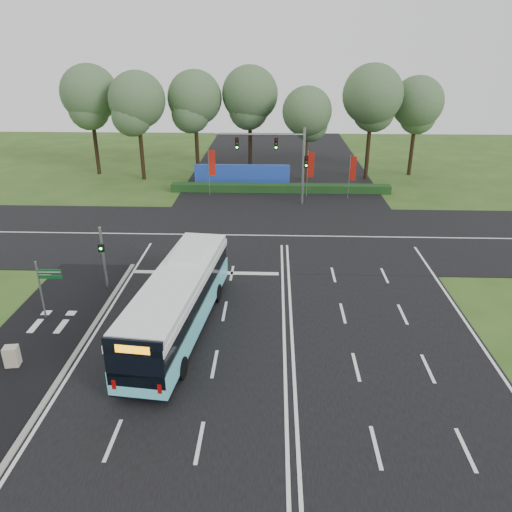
{
  "coord_description": "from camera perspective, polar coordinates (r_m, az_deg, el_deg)",
  "views": [
    {
      "loc": [
        -0.64,
        -24.39,
        13.9
      ],
      "look_at": [
        -1.61,
        2.0,
        2.57
      ],
      "focal_mm": 35.0,
      "sensor_mm": 36.0,
      "label": 1
    }
  ],
  "objects": [
    {
      "name": "road_cross",
      "position": [
        38.95,
        2.92,
        2.31
      ],
      "size": [
        120.0,
        14.0,
        0.05
      ],
      "primitive_type": "cube",
      "color": "black",
      "rests_on": "ground"
    },
    {
      "name": "street_sign",
      "position": [
        28.76,
        -22.96,
        -2.8
      ],
      "size": [
        1.33,
        0.12,
        3.4
      ],
      "rotation": [
        0.0,
        0.0,
        0.03
      ],
      "color": "gray",
      "rests_on": "ground"
    },
    {
      "name": "banner_flag_right",
      "position": [
        48.45,
        10.92,
        9.53
      ],
      "size": [
        0.58,
        0.29,
        4.25
      ],
      "rotation": [
        0.0,
        0.0,
        -0.42
      ],
      "color": "gray",
      "rests_on": "ground"
    },
    {
      "name": "bike_path",
      "position": [
        28.12,
        -23.45,
        -8.49
      ],
      "size": [
        5.0,
        18.0,
        0.06
      ],
      "primitive_type": "cube",
      "color": "black",
      "rests_on": "ground"
    },
    {
      "name": "hedge",
      "position": [
        50.72,
        2.78,
        7.75
      ],
      "size": [
        22.0,
        1.2,
        0.8
      ],
      "primitive_type": "cube",
      "color": "#143312",
      "rests_on": "ground"
    },
    {
      "name": "banner_flag_mid",
      "position": [
        48.54,
        6.18,
        10.05
      ],
      "size": [
        0.63,
        0.3,
        4.53
      ],
      "rotation": [
        0.0,
        0.0,
        -0.4
      ],
      "color": "gray",
      "rests_on": "ground"
    },
    {
      "name": "road_main",
      "position": [
        28.07,
        3.16,
        -6.46
      ],
      "size": [
        20.0,
        120.0,
        0.04
      ],
      "primitive_type": "cube",
      "color": "black",
      "rests_on": "ground"
    },
    {
      "name": "kerb_strip",
      "position": [
        27.18,
        -18.83,
        -8.8
      ],
      "size": [
        0.25,
        18.0,
        0.12
      ],
      "primitive_type": "cube",
      "color": "gray",
      "rests_on": "ground"
    },
    {
      "name": "city_bus",
      "position": [
        25.83,
        -8.8,
        -5.1
      ],
      "size": [
        3.89,
        12.44,
        3.51
      ],
      "rotation": [
        0.0,
        0.0,
        -0.11
      ],
      "color": "#65DEEA",
      "rests_on": "ground"
    },
    {
      "name": "eucalyptus_row",
      "position": [
        55.65,
        -1.21,
        17.58
      ],
      "size": [
        41.39,
        9.26,
        12.09
      ],
      "color": "black",
      "rests_on": "ground"
    },
    {
      "name": "utility_cabinet",
      "position": [
        26.12,
        -26.13,
        -10.29
      ],
      "size": [
        0.69,
        0.6,
        1.04
      ],
      "primitive_type": "cube",
      "rotation": [
        0.0,
        0.0,
        0.14
      ],
      "color": "#BCAE97",
      "rests_on": "ground"
    },
    {
      "name": "ground",
      "position": [
        28.08,
        3.16,
        -6.5
      ],
      "size": [
        120.0,
        120.0,
        0.0
      ],
      "primitive_type": "plane",
      "color": "#2C4F1A",
      "rests_on": "ground"
    },
    {
      "name": "traffic_light_gantry",
      "position": [
        45.84,
        3.19,
        11.55
      ],
      "size": [
        8.41,
        0.28,
        7.0
      ],
      "color": "gray",
      "rests_on": "ground"
    },
    {
      "name": "pedestrian_signal",
      "position": [
        31.18,
        -17.08,
        0.03
      ],
      "size": [
        0.32,
        0.44,
        3.97
      ],
      "rotation": [
        0.0,
        0.0,
        -0.02
      ],
      "color": "gray",
      "rests_on": "ground"
    },
    {
      "name": "banner_flag_left",
      "position": [
        48.89,
        -5.14,
        10.24
      ],
      "size": [
        0.68,
        0.13,
        4.6
      ],
      "rotation": [
        0.0,
        0.0,
        0.12
      ],
      "color": "gray",
      "rests_on": "ground"
    },
    {
      "name": "blue_hoarding",
      "position": [
        53.07,
        -1.6,
        9.24
      ],
      "size": [
        10.0,
        0.3,
        2.2
      ],
      "primitive_type": "cube",
      "color": "#2145B5",
      "rests_on": "ground"
    }
  ]
}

